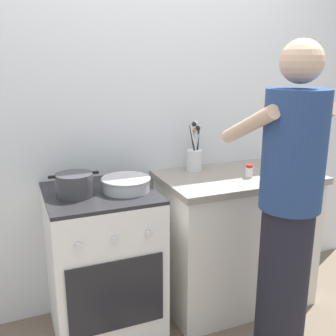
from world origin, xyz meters
The scene contains 10 objects.
ground centered at (0.00, 0.00, 0.00)m, with size 6.00×6.00×0.00m, color #6B5B4C.
back_wall centered at (0.20, 0.50, 1.25)m, with size 3.20×0.10×2.50m.
countertop centered at (0.55, 0.15, 0.45)m, with size 1.00×0.60×0.90m.
stove_range centered at (-0.35, 0.15, 0.45)m, with size 0.60×0.62×0.90m.
pot centered at (-0.49, 0.12, 0.96)m, with size 0.26×0.20×0.13m.
mixing_bowl centered at (-0.21, 0.10, 0.94)m, with size 0.28×0.28×0.08m.
utensil_crock centered at (0.33, 0.33, 1.00)m, with size 0.10×0.10×0.33m.
spice_bottle centered at (0.57, 0.06, 0.94)m, with size 0.04×0.04×0.08m.
oil_bottle centered at (0.76, 0.05, 1.00)m, with size 0.06×0.06×0.24m.
person centered at (0.46, -0.45, 0.86)m, with size 0.41×0.50×1.70m.
Camera 1 is at (-0.78, -1.92, 1.60)m, focal length 42.17 mm.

